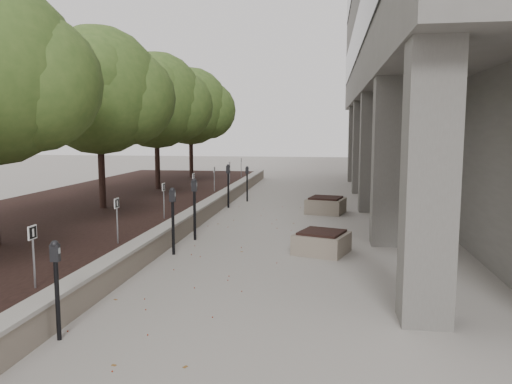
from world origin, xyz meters
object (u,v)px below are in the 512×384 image
Objects in this scene: crabapple_tree_4 at (156,121)px; planter_front at (322,242)px; parking_meter_3 at (195,209)px; parking_meter_1 at (57,291)px; parking_meter_4 at (228,186)px; crabapple_tree_3 at (100,118)px; parking_meter_2 at (173,221)px; crabapple_tree_5 at (191,123)px; planter_back at (326,205)px; parking_meter_5 at (247,184)px.

crabapple_tree_4 is 10.89m from planter_front.
parking_meter_3 is 3.36m from planter_front.
parking_meter_1 is (3.30, -13.35, -2.45)m from crabapple_tree_4.
crabapple_tree_3 is at bearing -133.85° from parking_meter_4.
parking_meter_1 is (3.30, -8.35, -2.45)m from crabapple_tree_3.
parking_meter_2 is 0.96× the size of parking_meter_3.
crabapple_tree_5 is 18.80m from parking_meter_1.
parking_meter_2 is 1.29× the size of planter_back.
parking_meter_2 is (0.11, 4.61, 0.08)m from parking_meter_1.
crabapple_tree_3 is 4.66× the size of planter_back.
crabapple_tree_3 is 6.46m from parking_meter_5.
parking_meter_4 is 1.72m from parking_meter_5.
planter_front is (6.68, -3.11, -2.87)m from crabapple_tree_3.
crabapple_tree_4 is 3.60× the size of parking_meter_2.
crabapple_tree_4 is at bearing 158.88° from planter_back.
planter_back is (6.74, -2.60, -2.85)m from crabapple_tree_4.
parking_meter_5 is 1.18× the size of planter_back.
parking_meter_5 is 3.83m from planter_back.
planter_back is at bearing 59.23° from parking_meter_2.
crabapple_tree_5 is 5.03× the size of planter_front.
parking_meter_2 is (3.41, -3.73, -2.37)m from crabapple_tree_3.
crabapple_tree_4 is 3.47× the size of parking_meter_3.
parking_meter_4 is at bearing 42.63° from crabapple_tree_3.
parking_meter_3 is (3.49, -7.21, -2.34)m from crabapple_tree_4.
parking_meter_2 is at bearing -169.19° from planter_front.
crabapple_tree_4 is at bearing 96.21° from parking_meter_1.
crabapple_tree_5 reaches higher than parking_meter_4.
crabapple_tree_3 is 5.05m from parking_meter_4.
crabapple_tree_5 is 14.99m from planter_front.
parking_meter_4 is at bearing -64.69° from crabapple_tree_5.
parking_meter_1 is at bearing -76.11° from crabapple_tree_4.
parking_meter_3 reaches higher than parking_meter_5.
planter_front is at bearing -64.62° from parking_meter_5.
crabapple_tree_5 is 10.55m from planter_back.
crabapple_tree_5 is at bearing 131.55° from planter_back.
crabapple_tree_5 is at bearing 118.83° from parking_meter_4.
planter_back is (3.04, -2.30, -0.42)m from parking_meter_5.
parking_meter_5 is at bearing 82.50° from parking_meter_3.
parking_meter_2 is 3.37m from planter_front.
planter_back reaches higher than planter_front.
parking_meter_3 is 1.34× the size of planter_back.
crabapple_tree_5 is 8.05m from parking_meter_4.
parking_meter_2 is at bearing -85.49° from parking_meter_4.
crabapple_tree_4 reaches higher than parking_meter_3.
planter_front is (6.68, -13.11, -2.87)m from crabapple_tree_5.
parking_meter_3 is 5.25m from parking_meter_4.
parking_meter_4 is (-0.12, 6.77, 0.03)m from parking_meter_2.
crabapple_tree_4 is at bearing 109.06° from parking_meter_2.
crabapple_tree_3 is 5.03× the size of planter_front.
crabapple_tree_3 reaches higher than parking_meter_1.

